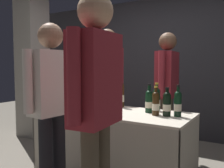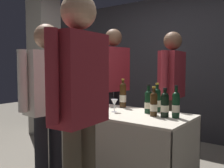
{
  "view_description": "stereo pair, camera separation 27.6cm",
  "coord_description": "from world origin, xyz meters",
  "px_view_note": "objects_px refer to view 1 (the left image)",
  "views": [
    {
      "loc": [
        1.43,
        -2.35,
        1.25
      ],
      "look_at": [
        0.0,
        0.0,
        1.05
      ],
      "focal_mm": 39.97,
      "sensor_mm": 36.0,
      "label": 1
    },
    {
      "loc": [
        1.66,
        -2.2,
        1.25
      ],
      "look_at": [
        0.0,
        0.0,
        1.05
      ],
      "focal_mm": 39.97,
      "sensor_mm": 36.0,
      "label": 2
    }
  ],
  "objects_px": {
    "featured_wine_bottle": "(67,95)",
    "vendor_presenter": "(108,77)",
    "flower_vase": "(87,97)",
    "taster_foreground_right": "(52,97)",
    "display_bottle_0": "(121,95)",
    "wine_glass_near_vendor": "(115,103)",
    "tasting_table": "(112,131)",
    "concrete_pillar": "(32,38)"
  },
  "relations": [
    {
      "from": "featured_wine_bottle",
      "to": "taster_foreground_right",
      "type": "relative_size",
      "value": 0.19
    },
    {
      "from": "tasting_table",
      "to": "vendor_presenter",
      "type": "distance_m",
      "value": 1.0
    },
    {
      "from": "flower_vase",
      "to": "vendor_presenter",
      "type": "relative_size",
      "value": 0.2
    },
    {
      "from": "tasting_table",
      "to": "vendor_presenter",
      "type": "relative_size",
      "value": 0.99
    },
    {
      "from": "concrete_pillar",
      "to": "tasting_table",
      "type": "xyz_separation_m",
      "value": [
        2.07,
        -0.69,
        -1.2
      ]
    },
    {
      "from": "vendor_presenter",
      "to": "taster_foreground_right",
      "type": "xyz_separation_m",
      "value": [
        0.3,
        -1.42,
        -0.11
      ]
    },
    {
      "from": "tasting_table",
      "to": "taster_foreground_right",
      "type": "relative_size",
      "value": 1.07
    },
    {
      "from": "featured_wine_bottle",
      "to": "flower_vase",
      "type": "bearing_deg",
      "value": 3.56
    },
    {
      "from": "concrete_pillar",
      "to": "wine_glass_near_vendor",
      "type": "bearing_deg",
      "value": -18.84
    },
    {
      "from": "flower_vase",
      "to": "concrete_pillar",
      "type": "bearing_deg",
      "value": 158.53
    },
    {
      "from": "display_bottle_0",
      "to": "taster_foreground_right",
      "type": "height_order",
      "value": "taster_foreground_right"
    },
    {
      "from": "display_bottle_0",
      "to": "vendor_presenter",
      "type": "distance_m",
      "value": 0.64
    },
    {
      "from": "concrete_pillar",
      "to": "featured_wine_bottle",
      "type": "relative_size",
      "value": 10.87
    },
    {
      "from": "tasting_table",
      "to": "display_bottle_0",
      "type": "distance_m",
      "value": 0.46
    },
    {
      "from": "taster_foreground_right",
      "to": "tasting_table",
      "type": "bearing_deg",
      "value": -8.76
    },
    {
      "from": "wine_glass_near_vendor",
      "to": "flower_vase",
      "type": "height_order",
      "value": "flower_vase"
    },
    {
      "from": "vendor_presenter",
      "to": "flower_vase",
      "type": "bearing_deg",
      "value": 20.04
    },
    {
      "from": "featured_wine_bottle",
      "to": "wine_glass_near_vendor",
      "type": "height_order",
      "value": "featured_wine_bottle"
    },
    {
      "from": "featured_wine_bottle",
      "to": "wine_glass_near_vendor",
      "type": "xyz_separation_m",
      "value": [
        0.73,
        -0.04,
        -0.03
      ]
    },
    {
      "from": "concrete_pillar",
      "to": "vendor_presenter",
      "type": "height_order",
      "value": "concrete_pillar"
    },
    {
      "from": "tasting_table",
      "to": "taster_foreground_right",
      "type": "bearing_deg",
      "value": -104.12
    },
    {
      "from": "tasting_table",
      "to": "flower_vase",
      "type": "distance_m",
      "value": 0.51
    },
    {
      "from": "featured_wine_bottle",
      "to": "display_bottle_0",
      "type": "xyz_separation_m",
      "value": [
        0.63,
        0.26,
        0.02
      ]
    },
    {
      "from": "tasting_table",
      "to": "flower_vase",
      "type": "height_order",
      "value": "flower_vase"
    },
    {
      "from": "display_bottle_0",
      "to": "taster_foreground_right",
      "type": "xyz_separation_m",
      "value": [
        -0.15,
        -1.0,
        0.07
      ]
    },
    {
      "from": "featured_wine_bottle",
      "to": "wine_glass_near_vendor",
      "type": "relative_size",
      "value": 2.27
    },
    {
      "from": "featured_wine_bottle",
      "to": "tasting_table",
      "type": "bearing_deg",
      "value": 0.06
    },
    {
      "from": "wine_glass_near_vendor",
      "to": "flower_vase",
      "type": "relative_size",
      "value": 0.39
    },
    {
      "from": "wine_glass_near_vendor",
      "to": "taster_foreground_right",
      "type": "distance_m",
      "value": 0.75
    },
    {
      "from": "concrete_pillar",
      "to": "featured_wine_bottle",
      "type": "bearing_deg",
      "value": -26.11
    },
    {
      "from": "concrete_pillar",
      "to": "wine_glass_near_vendor",
      "type": "distance_m",
      "value": 2.41
    },
    {
      "from": "vendor_presenter",
      "to": "tasting_table",
      "type": "bearing_deg",
      "value": 45.42
    },
    {
      "from": "tasting_table",
      "to": "featured_wine_bottle",
      "type": "bearing_deg",
      "value": -179.94
    },
    {
      "from": "concrete_pillar",
      "to": "flower_vase",
      "type": "relative_size",
      "value": 9.55
    },
    {
      "from": "display_bottle_0",
      "to": "wine_glass_near_vendor",
      "type": "distance_m",
      "value": 0.32
    },
    {
      "from": "tasting_table",
      "to": "featured_wine_bottle",
      "type": "distance_m",
      "value": 0.75
    },
    {
      "from": "featured_wine_bottle",
      "to": "vendor_presenter",
      "type": "relative_size",
      "value": 0.18
    },
    {
      "from": "display_bottle_0",
      "to": "vendor_presenter",
      "type": "xyz_separation_m",
      "value": [
        -0.45,
        0.42,
        0.18
      ]
    },
    {
      "from": "flower_vase",
      "to": "taster_foreground_right",
      "type": "relative_size",
      "value": 0.22
    },
    {
      "from": "flower_vase",
      "to": "taster_foreground_right",
      "type": "distance_m",
      "value": 0.78
    },
    {
      "from": "tasting_table",
      "to": "taster_foreground_right",
      "type": "xyz_separation_m",
      "value": [
        -0.19,
        -0.74,
        0.45
      ]
    },
    {
      "from": "concrete_pillar",
      "to": "taster_foreground_right",
      "type": "height_order",
      "value": "concrete_pillar"
    }
  ]
}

